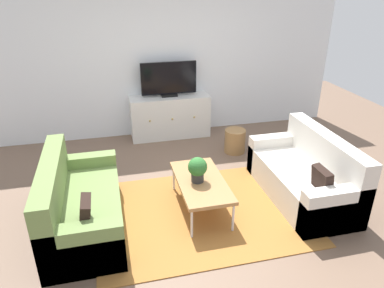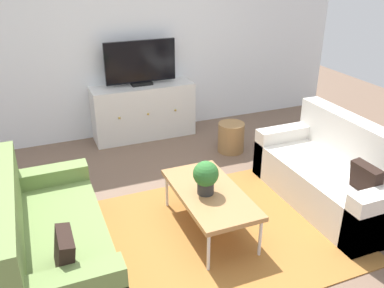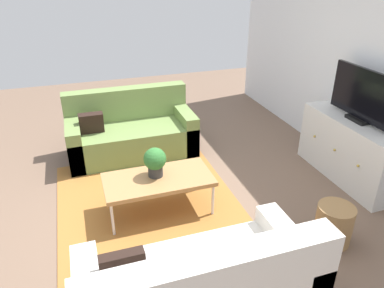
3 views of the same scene
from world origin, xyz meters
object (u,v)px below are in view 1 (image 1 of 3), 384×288
Objects in this scene: couch_right_side at (307,177)px; wicker_basket at (235,141)px; couch_left_side at (77,208)px; tv_console at (170,116)px; flat_screen_tv at (169,79)px; coffee_table at (201,182)px; potted_plant at (198,169)px.

wicker_basket is at bearing 106.96° from couch_right_side.
couch_right_side is at bearing 0.00° from couch_left_side.
tv_console is 0.67m from flat_screen_tv.
flat_screen_tv reaches higher than tv_console.
couch_left_side is 1.51× the size of coffee_table.
flat_screen_tv is at bearing 57.78° from couch_left_side.
potted_plant is 0.22× the size of tv_console.
couch_right_side is (2.87, 0.00, 0.00)m from couch_left_side.
wicker_basket is (0.91, -0.90, -0.18)m from tv_console.
flat_screen_tv reaches higher than wicker_basket.
potted_plant is at bearing -92.47° from tv_console.
potted_plant is 0.81× the size of wicker_basket.
coffee_table is 2.33m from tv_console.
couch_left_side is 1.74× the size of flat_screen_tv.
potted_plant is 2.36m from tv_console.
wicker_basket is (1.01, 1.45, -0.39)m from potted_plant.
tv_console is at bearing 87.53° from potted_plant.
couch_right_side is at bearing -60.41° from flat_screen_tv.
couch_right_side is at bearing -1.66° from coffee_table.
couch_right_side reaches higher than tv_console.
wicker_basket is (0.91, -0.92, -0.85)m from flat_screen_tv.
coffee_table is at bearing -91.31° from flat_screen_tv.
wicker_basket is (2.42, 1.47, -0.09)m from couch_left_side.
potted_plant is at bearing -124.96° from wicker_basket.
potted_plant reaches higher than wicker_basket.
flat_screen_tv reaches higher than couch_right_side.
couch_left_side is at bearing -122.22° from flat_screen_tv.
couch_left_side is at bearing -178.85° from potted_plant.
couch_right_side is 1.74× the size of flat_screen_tv.
wicker_basket is (0.96, 1.43, -0.19)m from coffee_table.
flat_screen_tv is at bearing 87.56° from potted_plant.
coffee_table reaches higher than wicker_basket.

